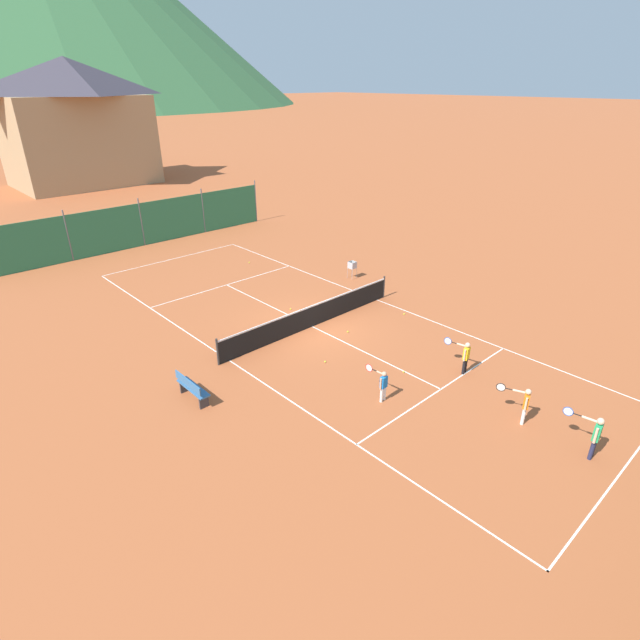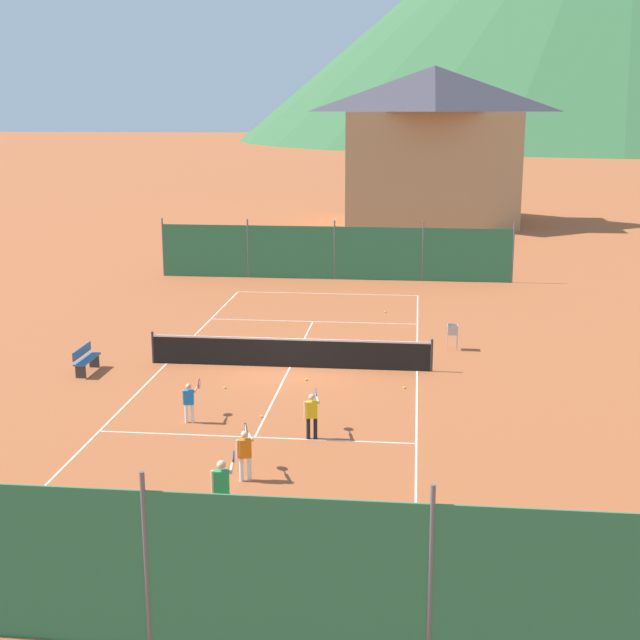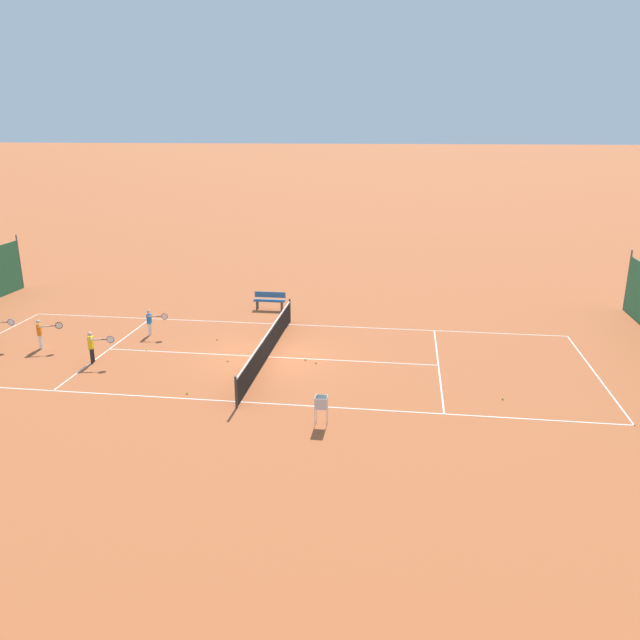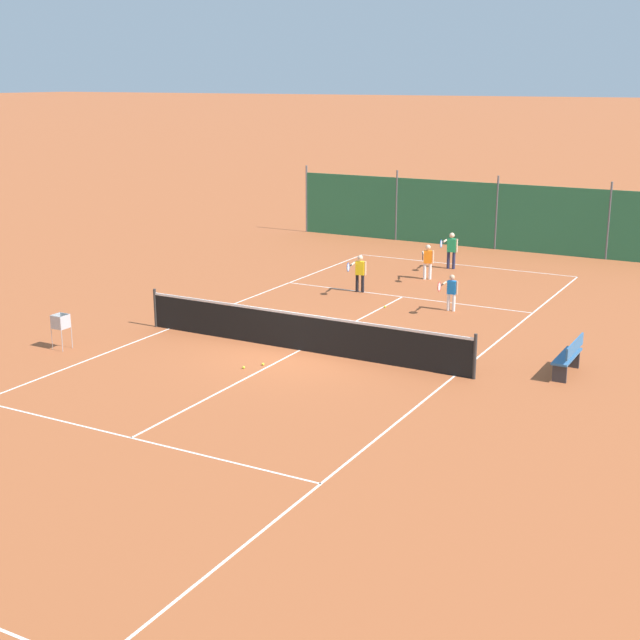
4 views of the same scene
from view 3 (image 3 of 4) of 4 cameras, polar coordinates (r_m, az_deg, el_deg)
ground_plane at (r=23.87m, az=-4.76°, el=-3.38°), size 600.00×600.00×0.00m
court_line_markings at (r=23.87m, az=-4.76°, el=-3.37°), size 8.25×23.85×0.01m
tennis_net at (r=23.70m, az=-4.79°, el=-2.25°), size 9.18×0.08×1.06m
player_far_baseline at (r=27.03m, az=-15.24°, el=-0.03°), size 0.37×0.94×1.08m
player_near_baseline at (r=24.49m, az=-20.10°, el=-2.14°), size 0.40×1.03×1.19m
player_far_service at (r=26.82m, az=-24.17°, el=-0.98°), size 0.38×1.03×1.18m
tennis_ball_near_corner at (r=23.56m, az=-8.46°, el=-3.71°), size 0.07×0.07×0.07m
tennis_ball_by_net_right at (r=21.03m, az=16.36°, el=-6.91°), size 0.07×0.07×0.07m
tennis_ball_mid_court at (r=23.14m, az=-0.38°, el=-3.91°), size 0.07×0.07×0.07m
tennis_ball_service_box at (r=23.45m, az=-1.33°, el=-3.63°), size 0.07×0.07×0.07m
tennis_ball_far_corner at (r=25.42m, az=-15.58°, el=-2.60°), size 0.07×0.07×0.07m
tennis_ball_alley_left at (r=21.06m, az=-12.06°, el=-6.53°), size 0.07×0.07×0.07m
tennis_ball_alley_right at (r=25.96m, az=-9.39°, el=-1.76°), size 0.07×0.07×0.07m
ball_hopper at (r=18.35m, az=0.13°, el=-7.69°), size 0.36×0.36×0.89m
courtside_bench at (r=29.90m, az=-4.62°, el=1.81°), size 0.36×1.50×0.84m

